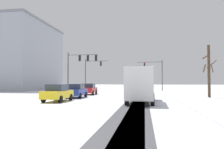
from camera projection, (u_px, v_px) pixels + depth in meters
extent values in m
cube|color=#4C4C51|center=(142.00, 101.00, 20.56)|extent=(1.16, 33.54, 0.01)
cube|color=#4C4C51|center=(139.00, 101.00, 20.60)|extent=(1.10, 33.54, 0.01)
cube|color=#4C4C51|center=(131.00, 101.00, 20.72)|extent=(0.98, 33.54, 0.01)
cube|color=white|center=(205.00, 103.00, 18.25)|extent=(4.00, 33.54, 0.12)
cylinder|color=#47474C|center=(85.00, 75.00, 43.42)|extent=(0.18, 0.18, 6.50)
cylinder|color=#47474C|center=(96.00, 61.00, 43.18)|extent=(4.57, 0.12, 0.12)
cube|color=black|center=(101.00, 64.00, 43.02)|extent=(0.32, 0.24, 0.90)
sphere|color=red|center=(101.00, 62.00, 43.19)|extent=(0.20, 0.20, 0.20)
sphere|color=black|center=(101.00, 64.00, 43.18)|extent=(0.20, 0.20, 0.20)
sphere|color=black|center=(101.00, 65.00, 43.17)|extent=(0.20, 0.20, 0.20)
cylinder|color=#47474C|center=(162.00, 75.00, 45.02)|extent=(0.18, 0.18, 6.50)
cylinder|color=#47474C|center=(149.00, 62.00, 45.62)|extent=(5.27, 0.33, 0.12)
cube|color=black|center=(144.00, 65.00, 45.80)|extent=(0.33, 0.25, 0.90)
sphere|color=red|center=(144.00, 63.00, 45.65)|extent=(0.20, 0.20, 0.20)
sphere|color=black|center=(144.00, 65.00, 45.64)|extent=(0.20, 0.20, 0.20)
sphere|color=black|center=(144.00, 66.00, 45.63)|extent=(0.20, 0.20, 0.20)
cylinder|color=#47474C|center=(68.00, 73.00, 33.54)|extent=(0.18, 0.18, 6.50)
cylinder|color=#47474C|center=(83.00, 55.00, 33.29)|extent=(4.74, 0.13, 0.12)
cube|color=black|center=(80.00, 58.00, 33.34)|extent=(0.32, 0.24, 0.90)
sphere|color=red|center=(80.00, 56.00, 33.51)|extent=(0.20, 0.20, 0.20)
sphere|color=black|center=(80.00, 58.00, 33.50)|extent=(0.20, 0.20, 0.20)
sphere|color=black|center=(80.00, 60.00, 33.49)|extent=(0.20, 0.20, 0.20)
cube|color=black|center=(88.00, 58.00, 33.15)|extent=(0.32, 0.24, 0.90)
sphere|color=red|center=(88.00, 56.00, 33.32)|extent=(0.20, 0.20, 0.20)
sphere|color=black|center=(88.00, 58.00, 33.31)|extent=(0.20, 0.20, 0.20)
sphere|color=black|center=(88.00, 60.00, 33.30)|extent=(0.20, 0.20, 0.20)
cube|color=black|center=(96.00, 58.00, 32.96)|extent=(0.32, 0.24, 0.90)
sphere|color=red|center=(96.00, 56.00, 33.12)|extent=(0.20, 0.20, 0.20)
sphere|color=black|center=(96.00, 58.00, 33.11)|extent=(0.20, 0.20, 0.20)
sphere|color=black|center=(96.00, 60.00, 33.10)|extent=(0.20, 0.20, 0.20)
cube|color=red|center=(89.00, 90.00, 31.29)|extent=(1.85, 4.16, 0.70)
cube|color=#2D3847|center=(89.00, 86.00, 31.16)|extent=(1.63, 1.95, 0.60)
cylinder|color=black|center=(86.00, 92.00, 32.63)|extent=(0.24, 0.65, 0.64)
cylinder|color=black|center=(96.00, 92.00, 32.44)|extent=(0.24, 0.65, 0.64)
cylinder|color=black|center=(82.00, 93.00, 30.11)|extent=(0.24, 0.65, 0.64)
cylinder|color=black|center=(93.00, 93.00, 29.92)|extent=(0.24, 0.65, 0.64)
cube|color=#233899|center=(76.00, 92.00, 24.93)|extent=(1.81, 4.15, 0.70)
cube|color=#2D3847|center=(76.00, 86.00, 24.80)|extent=(1.61, 1.94, 0.60)
cylinder|color=black|center=(73.00, 94.00, 26.28)|extent=(0.24, 0.65, 0.64)
cylinder|color=black|center=(86.00, 94.00, 26.08)|extent=(0.24, 0.65, 0.64)
cylinder|color=black|center=(66.00, 96.00, 23.75)|extent=(0.24, 0.65, 0.64)
cylinder|color=black|center=(80.00, 96.00, 23.55)|extent=(0.24, 0.65, 0.64)
cube|color=yellow|center=(58.00, 94.00, 20.24)|extent=(1.74, 4.12, 0.70)
cube|color=#2D3847|center=(57.00, 88.00, 20.11)|extent=(1.58, 1.91, 0.60)
cylinder|color=black|center=(55.00, 97.00, 21.61)|extent=(0.23, 0.64, 0.64)
cylinder|color=black|center=(71.00, 97.00, 21.35)|extent=(0.23, 0.64, 0.64)
cylinder|color=black|center=(43.00, 99.00, 19.10)|extent=(0.23, 0.64, 0.64)
cylinder|color=black|center=(61.00, 99.00, 18.84)|extent=(0.23, 0.64, 0.64)
cube|color=#233899|center=(143.00, 86.00, 21.85)|extent=(2.18, 2.28, 2.10)
cube|color=silver|center=(141.00, 83.00, 18.22)|extent=(2.40, 5.28, 2.60)
cylinder|color=black|center=(132.00, 96.00, 21.57)|extent=(0.31, 0.85, 0.84)
cylinder|color=black|center=(153.00, 96.00, 21.18)|extent=(0.31, 0.85, 0.84)
cylinder|color=black|center=(127.00, 100.00, 16.97)|extent=(0.31, 0.85, 0.84)
cylinder|color=black|center=(153.00, 100.00, 16.58)|extent=(0.31, 0.85, 0.84)
cylinder|color=#4C3828|center=(209.00, 71.00, 25.08)|extent=(0.32, 0.32, 6.20)
cylinder|color=#4C3828|center=(212.00, 69.00, 24.85)|extent=(0.54, 0.77, 0.88)
cylinder|color=#4C3828|center=(204.00, 68.00, 25.40)|extent=(0.66, 1.06, 1.03)
cylinder|color=#4C3828|center=(206.00, 57.00, 25.61)|extent=(0.99, 0.51, 0.63)
cylinder|color=#4C3828|center=(212.00, 64.00, 25.45)|extent=(0.93, 0.99, 0.94)
cube|color=#9399A3|center=(7.00, 58.00, 51.08)|extent=(20.16, 19.97, 15.11)
cube|color=slate|center=(8.00, 26.00, 51.36)|extent=(20.46, 20.27, 0.50)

